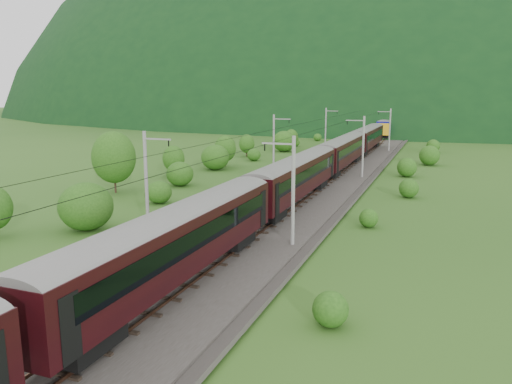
% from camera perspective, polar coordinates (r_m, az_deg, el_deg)
% --- Properties ---
extents(ground, '(600.00, 600.00, 0.00)m').
position_cam_1_polar(ground, '(39.35, -4.55, -5.43)').
color(ground, '#2A541A').
rests_on(ground, ground).
extents(railbed, '(14.00, 220.00, 0.30)m').
position_cam_1_polar(railbed, '(48.22, 0.53, -2.07)').
color(railbed, '#38332D').
rests_on(railbed, ground).
extents(track_left, '(2.40, 220.00, 0.27)m').
position_cam_1_polar(track_left, '(49.03, -2.10, -1.58)').
color(track_left, brown).
rests_on(track_left, railbed).
extents(track_right, '(2.40, 220.00, 0.27)m').
position_cam_1_polar(track_right, '(47.41, 3.26, -2.04)').
color(track_right, brown).
rests_on(track_right, railbed).
extents(catenary_left, '(2.54, 192.28, 8.00)m').
position_cam_1_polar(catenary_left, '(70.02, 2.10, 5.74)').
color(catenary_left, gray).
rests_on(catenary_left, railbed).
extents(catenary_right, '(2.54, 192.28, 8.00)m').
position_cam_1_polar(catenary_right, '(67.12, 12.08, 5.25)').
color(catenary_right, gray).
rests_on(catenary_right, railbed).
extents(overhead_wires, '(4.83, 198.00, 0.03)m').
position_cam_1_polar(overhead_wires, '(47.09, 0.55, 6.19)').
color(overhead_wires, black).
rests_on(overhead_wires, ground).
extents(mountain_main, '(504.00, 360.00, 244.00)m').
position_cam_1_polar(mountain_main, '(294.66, 17.85, 8.60)').
color(mountain_main, '#113316').
rests_on(mountain_main, ground).
extents(mountain_ridge, '(336.00, 280.00, 132.00)m').
position_cam_1_polar(mountain_ridge, '(360.90, -1.39, 9.54)').
color(mountain_ridge, '#113316').
rests_on(mountain_ridge, ground).
extents(train, '(3.10, 173.72, 5.40)m').
position_cam_1_polar(train, '(49.67, 4.38, 2.42)').
color(train, black).
rests_on(train, ground).
extents(hazard_post_near, '(0.17, 0.17, 1.58)m').
position_cam_1_polar(hazard_post_near, '(98.22, 10.84, 5.16)').
color(hazard_post_near, red).
rests_on(hazard_post_near, railbed).
extents(hazard_post_far, '(0.15, 0.15, 1.44)m').
position_cam_1_polar(hazard_post_far, '(104.76, 11.97, 5.45)').
color(hazard_post_far, red).
rests_on(hazard_post_far, railbed).
extents(signal, '(0.27, 0.27, 2.44)m').
position_cam_1_polar(signal, '(64.54, 3.00, 2.78)').
color(signal, black).
rests_on(signal, railbed).
extents(vegetation_left, '(12.88, 141.98, 7.07)m').
position_cam_1_polar(vegetation_left, '(57.44, -12.38, 2.17)').
color(vegetation_left, '#225115').
rests_on(vegetation_left, ground).
extents(vegetation_right, '(5.84, 111.06, 2.81)m').
position_cam_1_polar(vegetation_right, '(52.20, 16.94, -0.35)').
color(vegetation_right, '#225115').
rests_on(vegetation_right, ground).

